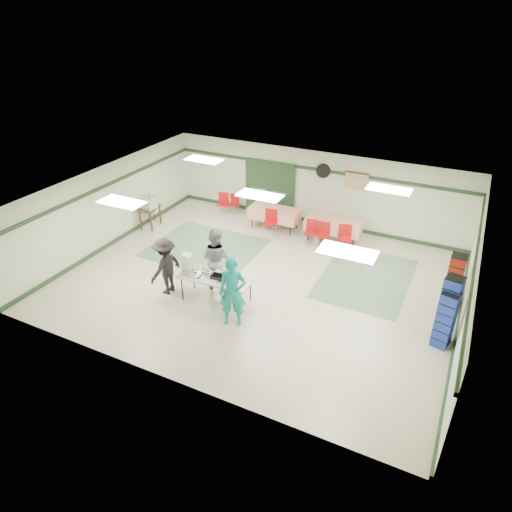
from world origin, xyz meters
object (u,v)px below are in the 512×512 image
at_px(chair_loose_a, 234,202).
at_px(crate_stack_blue_b, 445,320).
at_px(serving_table, 216,278).
at_px(chair_c, 345,235).
at_px(volunteer_grey, 216,259).
at_px(printer_table, 150,210).
at_px(dining_table_a, 333,225).
at_px(chair_b, 312,230).
at_px(crate_stack_blue_a, 448,310).
at_px(chair_d, 270,220).
at_px(chair_a, 323,232).
at_px(broom, 152,207).
at_px(dining_table_b, 274,213).
at_px(chair_loose_b, 223,201).
at_px(volunteer_dark, 166,266).
at_px(office_printer, 148,202).
at_px(crate_stack_red, 454,281).
at_px(volunteer_teal, 233,292).

relative_size(chair_loose_a, crate_stack_blue_b, 0.52).
distance_m(serving_table, chair_c, 4.90).
height_order(volunteer_grey, printer_table, volunteer_grey).
xyz_separation_m(dining_table_a, chair_b, (-0.57, -0.57, -0.04)).
bearing_deg(crate_stack_blue_a, chair_d, 151.23).
relative_size(serving_table, dining_table_a, 1.09).
relative_size(chair_a, broom, 0.67).
xyz_separation_m(dining_table_b, chair_c, (2.76, -0.56, -0.01)).
distance_m(dining_table_b, chair_loose_b, 2.29).
bearing_deg(chair_a, printer_table, -179.02).
distance_m(chair_b, broom, 5.88).
relative_size(chair_a, crate_stack_blue_a, 0.48).
bearing_deg(volunteer_dark, crate_stack_blue_a, 107.22).
bearing_deg(chair_b, office_printer, -177.86).
bearing_deg(chair_loose_a, chair_loose_b, -150.89).
height_order(crate_stack_red, crate_stack_blue_b, crate_stack_red).
relative_size(chair_a, printer_table, 0.96).
distance_m(volunteer_dark, dining_table_a, 6.04).
bearing_deg(printer_table, chair_loose_b, 41.28).
height_order(volunteer_dark, dining_table_a, volunteer_dark).
height_order(chair_a, chair_c, chair_c).
distance_m(chair_c, chair_loose_b, 5.11).
distance_m(volunteer_grey, chair_a, 4.21).
relative_size(volunteer_grey, broom, 1.46).
distance_m(dining_table_a, broom, 6.56).
relative_size(chair_a, office_printer, 1.69).
height_order(chair_b, chair_d, chair_d).
height_order(chair_b, broom, broom).
xyz_separation_m(volunteer_teal, chair_d, (-1.27, 5.01, -0.36)).
height_order(serving_table, crate_stack_red, crate_stack_red).
distance_m(chair_a, chair_d, 1.95).
distance_m(chair_c, chair_d, 2.66).
xyz_separation_m(dining_table_b, office_printer, (-4.07, -1.90, 0.38)).
bearing_deg(crate_stack_blue_b, chair_a, 139.69).
distance_m(volunteer_grey, office_printer, 4.84).
bearing_deg(serving_table, broom, 140.28).
xyz_separation_m(chair_b, chair_loose_a, (-3.54, 1.04, -0.05)).
bearing_deg(crate_stack_blue_a, volunteer_grey, -176.48).
bearing_deg(crate_stack_blue_b, volunteer_teal, -163.38).
height_order(chair_d, printer_table, chair_d).
relative_size(serving_table, crate_stack_blue_b, 1.40).
bearing_deg(serving_table, crate_stack_red, 19.78).
distance_m(volunteer_grey, crate_stack_red, 6.42).
height_order(serving_table, printer_table, serving_table).
height_order(chair_c, chair_loose_a, chair_c).
bearing_deg(dining_table_b, chair_c, -11.89).
bearing_deg(dining_table_a, volunteer_dark, -125.16).
bearing_deg(chair_loose_a, crate_stack_blue_a, -27.67).
bearing_deg(dining_table_a, chair_c, -48.39).
height_order(dining_table_a, chair_loose_b, chair_loose_b).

